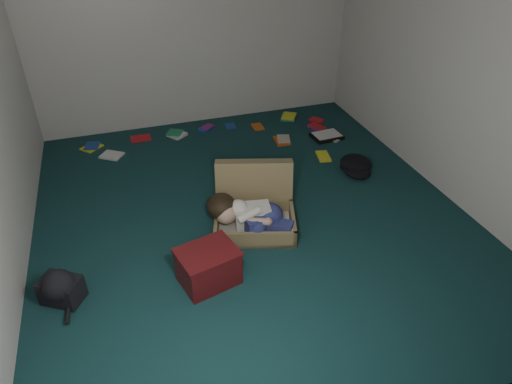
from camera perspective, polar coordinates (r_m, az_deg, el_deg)
floor at (r=4.43m, az=-0.60°, el=-2.73°), size 4.50×4.50×0.00m
wall_back at (r=5.90m, az=-7.75°, el=20.43°), size 4.50×0.00×4.50m
wall_front at (r=2.06m, az=18.73°, el=-9.02°), size 4.50×0.00×4.50m
wall_right at (r=4.76m, az=23.73°, el=14.77°), size 0.00×4.50×4.50m
suitcase at (r=4.25m, az=-0.20°, el=-1.87°), size 0.90×0.89×0.54m
person at (r=4.07m, az=-0.86°, el=-2.89°), size 0.73×0.54×0.33m
maroon_bin at (r=3.65m, az=-5.99°, el=-9.23°), size 0.52×0.46×0.31m
backpack at (r=3.82m, az=-23.16°, el=-11.09°), size 0.47×0.45×0.22m
clothing_pile at (r=5.23m, az=12.98°, el=3.38°), size 0.48×0.43×0.13m
paper_tray at (r=5.87m, az=8.83°, el=6.96°), size 0.38×0.30×0.05m
book_scatter at (r=5.86m, az=-2.26°, el=7.17°), size 3.14×1.40×0.02m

